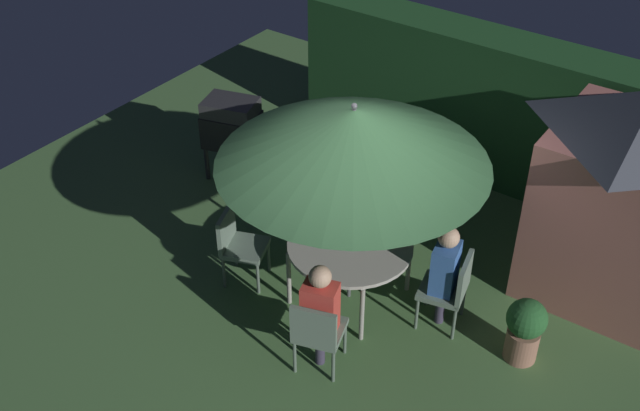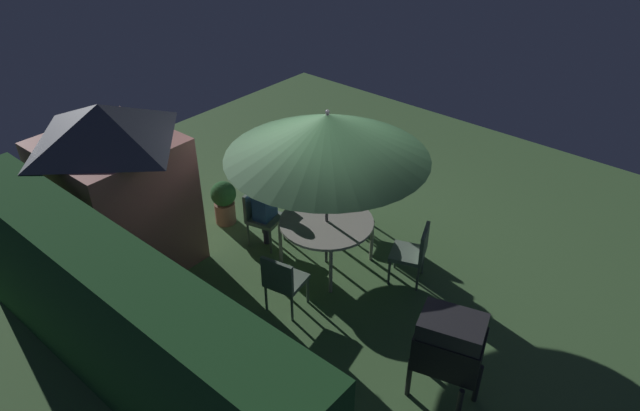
% 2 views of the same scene
% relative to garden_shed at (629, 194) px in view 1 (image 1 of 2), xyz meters
% --- Properties ---
extents(ground_plane, '(11.00, 11.00, 0.00)m').
position_rel_garden_shed_xyz_m(ground_plane, '(-2.11, -2.16, -1.27)').
color(ground_plane, '#47703D').
extents(hedge_backdrop, '(5.57, 0.73, 1.97)m').
position_rel_garden_shed_xyz_m(hedge_backdrop, '(-2.11, 1.34, -0.28)').
color(hedge_backdrop, '#1E4C23').
rests_on(hedge_backdrop, ground).
extents(garden_shed, '(1.83, 1.71, 2.49)m').
position_rel_garden_shed_xyz_m(garden_shed, '(0.00, 0.00, 0.00)').
color(garden_shed, '#B26B60').
rests_on(garden_shed, ground).
extents(patio_table, '(1.35, 1.35, 0.74)m').
position_rel_garden_shed_xyz_m(patio_table, '(-2.26, -1.85, -0.58)').
color(patio_table, '#B2ADA3').
rests_on(patio_table, ground).
extents(patio_umbrella, '(2.75, 2.75, 2.44)m').
position_rel_garden_shed_xyz_m(patio_umbrella, '(-2.26, -1.85, 0.81)').
color(patio_umbrella, '#4C4C51').
rests_on(patio_umbrella, ground).
extents(bbq_grill, '(0.81, 0.68, 1.20)m').
position_rel_garden_shed_xyz_m(bbq_grill, '(-4.81, -0.81, -0.42)').
color(bbq_grill, black).
rests_on(bbq_grill, ground).
extents(chair_near_shed, '(0.58, 0.58, 0.90)m').
position_rel_garden_shed_xyz_m(chair_near_shed, '(-1.92, -2.92, -0.74)').
color(chair_near_shed, slate).
rests_on(chair_near_shed, ground).
extents(chair_far_side, '(0.56, 0.55, 0.90)m').
position_rel_garden_shed_xyz_m(chair_far_side, '(-1.16, -1.59, -0.74)').
color(chair_far_side, slate).
rests_on(chair_far_side, ground).
extents(chair_toward_hedge, '(0.54, 0.55, 0.90)m').
position_rel_garden_shed_xyz_m(chair_toward_hedge, '(-2.49, -0.69, -0.74)').
color(chair_toward_hedge, slate).
rests_on(chair_toward_hedge, ground).
extents(chair_toward_house, '(0.60, 0.60, 0.90)m').
position_rel_garden_shed_xyz_m(chair_toward_house, '(-3.45, -2.32, -0.74)').
color(chair_toward_house, slate).
rests_on(chair_toward_house, ground).
extents(potted_plant_by_shed, '(0.41, 0.41, 0.74)m').
position_rel_garden_shed_xyz_m(potted_plant_by_shed, '(-0.33, -1.59, -0.86)').
color(potted_plant_by_shed, '#936651').
rests_on(potted_plant_by_shed, ground).
extents(person_in_red, '(0.40, 0.33, 1.26)m').
position_rel_garden_shed_xyz_m(person_in_red, '(-1.94, -2.84, -0.48)').
color(person_in_red, '#CC3D33').
rests_on(person_in_red, ground).
extents(person_in_blue, '(0.31, 0.39, 1.26)m').
position_rel_garden_shed_xyz_m(person_in_blue, '(-1.25, -1.61, -0.48)').
color(person_in_blue, '#3866B2').
rests_on(person_in_blue, ground).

